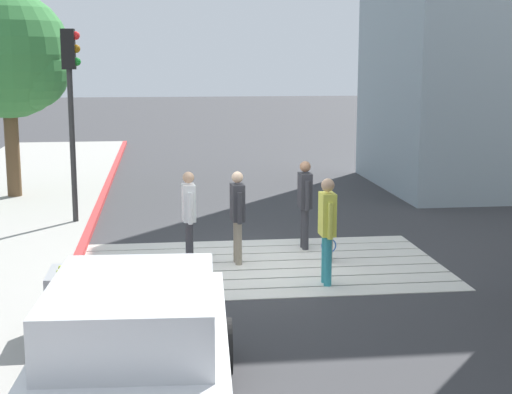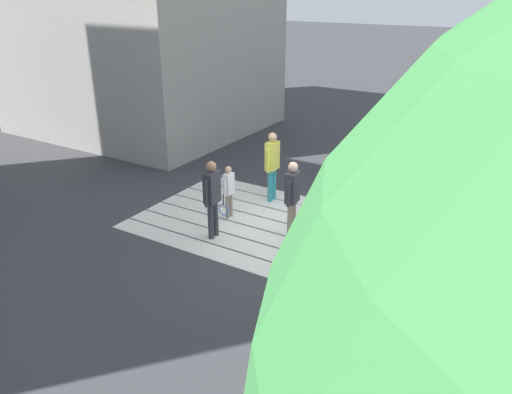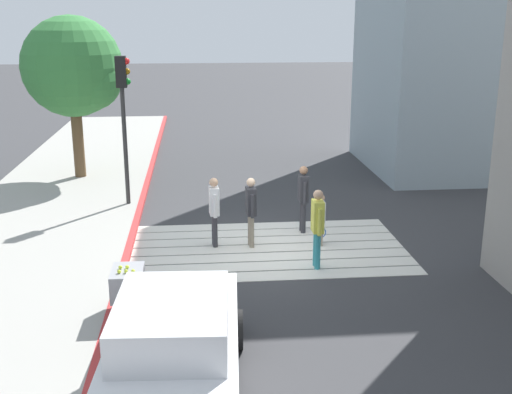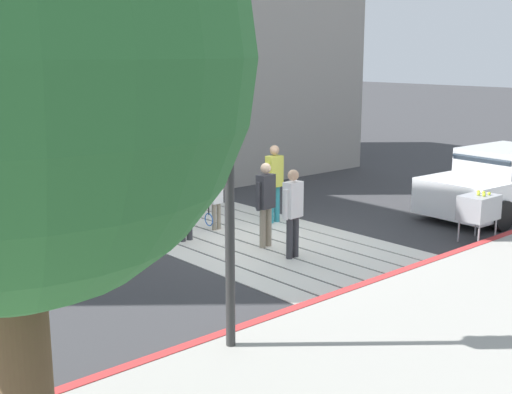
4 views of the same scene
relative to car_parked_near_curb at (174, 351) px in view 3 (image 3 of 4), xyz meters
The scene contains 13 objects.
ground_plane 6.25m from the car_parked_near_curb, 71.19° to the left, with size 120.00×120.00×0.00m, color #38383A.
crosswalk_stripes 6.25m from the car_parked_near_curb, 71.19° to the left, with size 6.40×3.80×0.01m.
sidewalk_west 6.92m from the car_parked_near_curb, 121.49° to the left, with size 4.80×40.00×0.12m, color #9E9B93.
curb_painted 6.04m from the car_parked_near_curb, 102.00° to the left, with size 0.16×40.00×0.13m, color #BC3333.
car_parked_near_curb is the anchor object (origin of this frame).
traffic_light_corner 9.96m from the car_parked_near_curb, 99.37° to the left, with size 0.39×0.28×4.24m.
street_tree 13.62m from the car_parked_near_curb, 104.76° to the left, with size 3.20×3.20×5.32m.
tennis_ball_cart 2.70m from the car_parked_near_curb, 109.46° to the left, with size 0.56×0.80×1.02m.
pedestrian_adult_lead 6.21m from the car_parked_near_curb, 82.98° to the left, with size 0.24×0.49×1.67m.
pedestrian_adult_trailing 5.46m from the car_parked_near_curb, 57.68° to the left, with size 0.23×0.51×1.75m.
pedestrian_adult_side 7.59m from the car_parked_near_curb, 66.70° to the left, with size 0.23×0.50×1.71m.
pedestrian_teen_behind 6.27m from the car_parked_near_curb, 75.07° to the left, with size 0.25×0.49×1.68m.
pedestrian_child_with_racket 6.82m from the car_parked_near_curb, 61.35° to the left, with size 0.28×0.38×1.25m.
Camera 3 is at (-1.60, -13.96, 5.30)m, focal length 44.57 mm.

